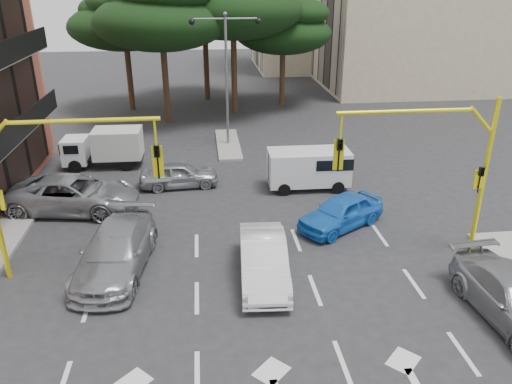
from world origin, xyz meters
TOP-DOWN VIEW (x-y plane):
  - ground at (0.00, 0.00)m, footprint 120.00×120.00m
  - median_strip at (0.00, 16.00)m, footprint 1.40×6.00m
  - pine_left_near at (-3.94, 21.96)m, footprint 9.15×9.15m
  - pine_left_far at (-6.94, 25.96)m, footprint 8.32×8.32m
  - pine_right at (5.06, 25.96)m, footprint 7.49×7.49m
  - pine_back at (-0.94, 28.96)m, footprint 9.15×9.15m
  - signal_mast_right at (6.80, 1.99)m, footprint 5.79×0.37m
  - signal_mast_left at (-6.80, 1.99)m, footprint 5.79×0.37m
  - street_lamp_center at (0.00, 16.00)m, footprint 4.16×0.36m
  - car_white_hatch at (0.35, 0.94)m, footprint 1.86×4.64m
  - car_blue_compact at (4.08, 4.46)m, footprint 4.32×3.59m
  - car_silver_wagon at (-4.84, 2.04)m, footprint 2.88×5.67m
  - car_silver_cross_a at (-7.47, 7.36)m, footprint 6.13×3.53m
  - car_silver_cross_b at (-2.84, 9.67)m, footprint 4.02×1.84m
  - van_white at (3.58, 8.79)m, footprint 4.01×1.85m
  - box_truck_a at (-7.01, 13.02)m, footprint 4.35×1.90m

SIDE VIEW (x-z plane):
  - ground at x=0.00m, z-range 0.00..0.00m
  - median_strip at x=0.00m, z-range 0.00..0.15m
  - car_silver_cross_b at x=-2.84m, z-range 0.00..1.34m
  - car_blue_compact at x=4.08m, z-range 0.00..1.39m
  - car_white_hatch at x=0.35m, z-range 0.00..1.50m
  - car_silver_wagon at x=-4.84m, z-range 0.00..1.58m
  - car_silver_cross_a at x=-7.47m, z-range 0.00..1.61m
  - van_white at x=3.58m, z-range 0.00..1.99m
  - box_truck_a at x=-7.01m, z-range 0.00..2.12m
  - signal_mast_right at x=6.80m, z-range 0.88..6.88m
  - signal_mast_left at x=-6.80m, z-range 0.88..6.88m
  - street_lamp_center at x=0.00m, z-range 1.54..9.31m
  - pine_right at x=5.06m, z-range 2.03..10.40m
  - pine_left_far at x=-6.94m, z-range 2.26..11.56m
  - pine_left_near at x=-3.94m, z-range 2.49..12.72m
  - pine_back at x=-0.94m, z-range 2.49..12.72m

